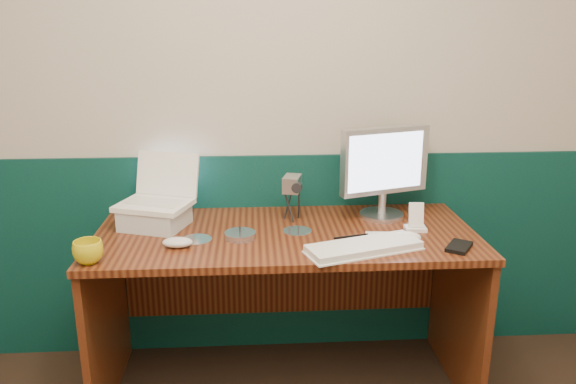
{
  "coord_description": "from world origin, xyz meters",
  "views": [
    {
      "loc": [
        0.02,
        -0.84,
        1.58
      ],
      "look_at": [
        0.16,
        1.23,
        0.97
      ],
      "focal_mm": 35.0,
      "sensor_mm": 36.0,
      "label": 1
    }
  ],
  "objects": [
    {
      "name": "desk",
      "position": [
        0.16,
        1.38,
        0.38
      ],
      "size": [
        1.6,
        0.7,
        0.75
      ],
      "primitive_type": "cube",
      "color": "#3B150A",
      "rests_on": "ground"
    },
    {
      "name": "keyboard",
      "position": [
        0.45,
        1.15,
        0.76
      ],
      "size": [
        0.47,
        0.28,
        0.03
      ],
      "primitive_type": "cube",
      "rotation": [
        0.0,
        0.0,
        0.32
      ],
      "color": "white",
      "rests_on": "desk"
    },
    {
      "name": "cd_spindle",
      "position": [
        -0.03,
        1.32,
        0.76
      ],
      "size": [
        0.13,
        0.13,
        0.03
      ],
      "primitive_type": "cylinder",
      "color": "#B5B9C6",
      "rests_on": "desk"
    },
    {
      "name": "mouse_left",
      "position": [
        -0.28,
        1.24,
        0.77
      ],
      "size": [
        0.12,
        0.08,
        0.04
      ],
      "primitive_type": "ellipsoid",
      "rotation": [
        0.0,
        0.0,
        -0.05
      ],
      "color": "silver",
      "rests_on": "desk"
    },
    {
      "name": "music_player",
      "position": [
        0.71,
        1.36,
        0.82
      ],
      "size": [
        0.06,
        0.03,
        0.11
      ],
      "primitive_type": "cube",
      "rotation": [
        -0.17,
        0.0,
        -0.06
      ],
      "color": "white",
      "rests_on": "dock"
    },
    {
      "name": "laptop_riser",
      "position": [
        -0.4,
        1.48,
        0.79
      ],
      "size": [
        0.31,
        0.29,
        0.09
      ],
      "primitive_type": "cube",
      "rotation": [
        0.0,
        0.0,
        -0.33
      ],
      "color": "silver",
      "rests_on": "desk"
    },
    {
      "name": "cd_loose_b",
      "position": [
        0.21,
        1.39,
        0.75
      ],
      "size": [
        0.12,
        0.12,
        0.0
      ],
      "primitive_type": "cylinder",
      "color": "silver",
      "rests_on": "desk"
    },
    {
      "name": "monitor",
      "position": [
        0.61,
        1.55,
        0.96
      ],
      "size": [
        0.43,
        0.24,
        0.42
      ],
      "primitive_type": null,
      "rotation": [
        0.0,
        0.0,
        0.32
      ],
      "color": "silver",
      "rests_on": "desk"
    },
    {
      "name": "wainscot",
      "position": [
        0.0,
        1.74,
        0.5
      ],
      "size": [
        3.48,
        0.02,
        1.0
      ],
      "primitive_type": "cube",
      "color": "#072E28",
      "rests_on": "ground"
    },
    {
      "name": "mouse_right",
      "position": [
        0.64,
        1.24,
        0.77
      ],
      "size": [
        0.13,
        0.1,
        0.04
      ],
      "primitive_type": "ellipsoid",
      "rotation": [
        0.0,
        0.0,
        -0.28
      ],
      "color": "white",
      "rests_on": "desk"
    },
    {
      "name": "pda",
      "position": [
        0.82,
        1.15,
        0.76
      ],
      "size": [
        0.14,
        0.15,
        0.02
      ],
      "primitive_type": "cube",
      "rotation": [
        0.0,
        0.0,
        -0.6
      ],
      "color": "black",
      "rests_on": "desk"
    },
    {
      "name": "cd_loose_a",
      "position": [
        -0.21,
        1.32,
        0.75
      ],
      "size": [
        0.12,
        0.12,
        0.0
      ],
      "primitive_type": "cylinder",
      "color": "silver",
      "rests_on": "desk"
    },
    {
      "name": "back_wall",
      "position": [
        0.0,
        1.75,
        1.25
      ],
      "size": [
        3.5,
        0.04,
        2.5
      ],
      "primitive_type": "cube",
      "color": "#BBAE9E",
      "rests_on": "ground"
    },
    {
      "name": "camcorder",
      "position": [
        0.2,
        1.54,
        0.84
      ],
      "size": [
        0.11,
        0.14,
        0.19
      ],
      "primitive_type": null,
      "rotation": [
        0.0,
        0.0,
        -0.26
      ],
      "color": "silver",
      "rests_on": "desk"
    },
    {
      "name": "dock",
      "position": [
        0.71,
        1.36,
        0.76
      ],
      "size": [
        0.09,
        0.07,
        0.02
      ],
      "primitive_type": "cube",
      "rotation": [
        0.0,
        0.0,
        -0.06
      ],
      "color": "white",
      "rests_on": "desk"
    },
    {
      "name": "papers",
      "position": [
        0.56,
        1.3,
        0.75
      ],
      "size": [
        0.16,
        0.12,
        0.0
      ],
      "primitive_type": "cube",
      "rotation": [
        0.0,
        0.0,
        -0.09
      ],
      "color": "silver",
      "rests_on": "desk"
    },
    {
      "name": "mug",
      "position": [
        -0.58,
        1.1,
        0.79
      ],
      "size": [
        0.14,
        0.14,
        0.09
      ],
      "primitive_type": "imported",
      "rotation": [
        0.0,
        0.0,
        -0.34
      ],
      "color": "gold",
      "rests_on": "desk"
    },
    {
      "name": "pen",
      "position": [
        0.42,
        1.3,
        0.75
      ],
      "size": [
        0.15,
        0.05,
        0.01
      ],
      "primitive_type": "cylinder",
      "rotation": [
        0.0,
        1.57,
        0.25
      ],
      "color": "black",
      "rests_on": "desk"
    },
    {
      "name": "laptop",
      "position": [
        -0.4,
        1.48,
        0.96
      ],
      "size": [
        0.35,
        0.31,
        0.24
      ],
      "primitive_type": null,
      "rotation": [
        0.0,
        0.0,
        -0.33
      ],
      "color": "white",
      "rests_on": "laptop_riser"
    }
  ]
}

